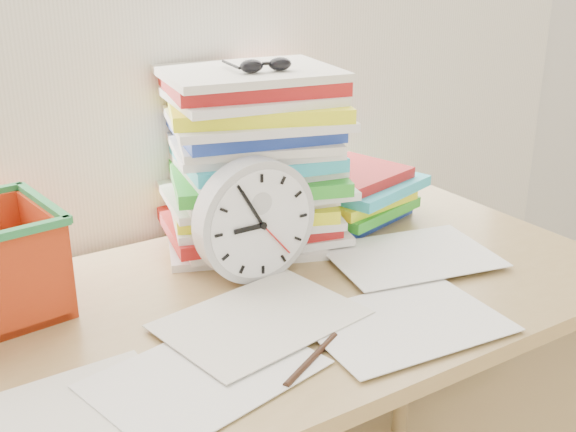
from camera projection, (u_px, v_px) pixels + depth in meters
desk at (256, 335)px, 1.31m from camera, size 1.40×0.70×0.75m
paper_stack at (252, 159)px, 1.45m from camera, size 0.43×0.39×0.36m
clock at (255, 220)px, 1.32m from camera, size 0.23×0.05×0.23m
sunglasses at (266, 65)px, 1.35m from camera, size 0.13×0.12×0.03m
book_stack at (360, 194)px, 1.62m from camera, size 0.32×0.27×0.12m
pen at (312, 359)px, 1.09m from camera, size 0.15×0.08×0.01m
scattered_papers at (255, 296)px, 1.28m from camera, size 1.26×0.42×0.02m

